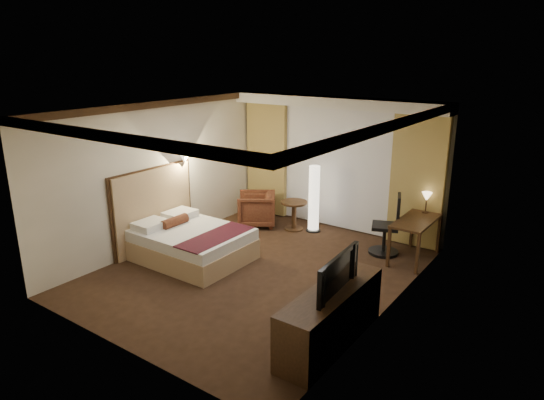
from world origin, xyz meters
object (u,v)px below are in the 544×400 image
Objects in this scene: side_table at (294,215)px; desk at (415,240)px; bed at (193,244)px; office_chair at (385,224)px; floor_lamp at (314,199)px; television at (331,267)px; dresser at (331,317)px; armchair at (256,207)px.

side_table is 0.50× the size of desk.
bed is 3.46m from office_chair.
floor_lamp is 4.02m from television.
side_table is 0.53× the size of office_chair.
dresser reaches higher than bed.
desk is 0.58m from office_chair.
floor_lamp reaches higher than armchair.
armchair is 0.64× the size of desk.
bed is 2.08m from armchair.
desk is 1.08× the size of office_chair.
dresser is at bearing -50.78° from side_table.
floor_lamp reaches higher than bed.
armchair reaches higher than bed.
desk is (3.20, 2.25, 0.10)m from bed.
armchair is at bearing -161.89° from floor_lamp.
armchair is 2.82m from office_chair.
bed is 2.69m from floor_lamp.
office_chair is 3.15m from dresser.
desk is (2.56, -0.06, 0.07)m from side_table.
side_table reaches higher than bed.
bed is 0.99× the size of dresser.
television reaches higher than desk.
side_table is at bearing 72.15° from armchair.
armchair is 1.29× the size of side_table.
floor_lamp reaches higher than side_table.
office_chair reaches higher than television.
floor_lamp is 1.29× the size of television.
desk is at bearing 58.54° from armchair.
bed is 3.91m from desk.
floor_lamp reaches higher than desk.
side_table is 4.13m from dresser.
television is (0.56, -3.09, 0.48)m from office_chair.
side_table is 2.04m from office_chair.
desk is at bearing -5.47° from floor_lamp.
dresser is (3.25, -0.89, 0.09)m from bed.
armchair is at bearing -177.03° from desk.
floor_lamp is at bearing 174.53° from desk.
armchair reaches higher than desk.
bed is at bearing -144.91° from desk.
office_chair is at bearing 58.10° from armchair.
bed is at bearing -105.48° from side_table.
side_table is at bearing 35.20° from television.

